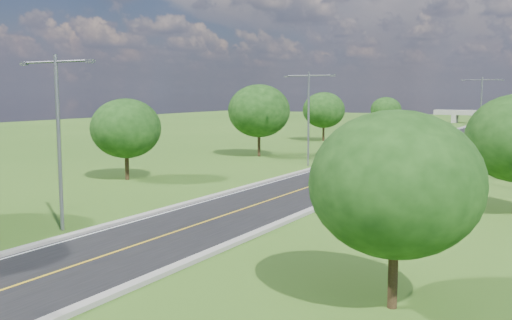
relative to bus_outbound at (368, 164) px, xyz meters
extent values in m
plane|color=#2E5417|center=(-3.20, 22.12, -1.60)|extent=(260.00, 260.00, 0.00)
cube|color=black|center=(-3.20, 28.12, -1.57)|extent=(8.00, 150.00, 0.06)
cube|color=gray|center=(-7.45, 28.12, -1.49)|extent=(0.50, 150.00, 0.22)
cube|color=gray|center=(1.05, 28.12, -1.49)|extent=(0.50, 150.00, 0.22)
cylinder|color=slate|center=(2.00, 0.12, -0.40)|extent=(0.08, 0.08, 2.40)
cube|color=white|center=(2.00, 0.09, 0.40)|extent=(0.55, 0.04, 0.70)
cube|color=gray|center=(-13.20, 102.12, -0.60)|extent=(1.20, 3.00, 2.00)
cube|color=gray|center=(-3.20, 102.12, 1.00)|extent=(30.00, 3.00, 1.20)
cylinder|color=slate|center=(-9.20, -25.88, 3.40)|extent=(0.22, 0.22, 10.00)
cylinder|color=slate|center=(-10.60, -25.88, 8.00)|extent=(2.80, 0.12, 0.12)
cylinder|color=slate|center=(-7.80, -25.88, 8.00)|extent=(2.80, 0.12, 0.12)
cube|color=slate|center=(-11.90, -25.88, 7.95)|extent=(0.50, 0.25, 0.18)
cube|color=slate|center=(-6.50, -25.88, 7.95)|extent=(0.50, 0.25, 0.18)
cylinder|color=slate|center=(-9.20, 7.12, 3.40)|extent=(0.22, 0.22, 10.00)
cylinder|color=slate|center=(-10.60, 7.12, 8.00)|extent=(2.80, 0.12, 0.12)
cylinder|color=slate|center=(-7.80, 7.12, 8.00)|extent=(2.80, 0.12, 0.12)
cube|color=slate|center=(-11.90, 7.12, 7.95)|extent=(0.50, 0.25, 0.18)
cube|color=slate|center=(-6.50, 7.12, 7.95)|extent=(0.50, 0.25, 0.18)
cylinder|color=slate|center=(2.80, 40.12, 3.40)|extent=(0.22, 0.22, 10.00)
cylinder|color=slate|center=(1.40, 40.12, 8.00)|extent=(2.80, 0.12, 0.12)
cylinder|color=slate|center=(4.20, 40.12, 8.00)|extent=(2.80, 0.12, 0.12)
cube|color=slate|center=(0.10, 40.12, 7.95)|extent=(0.50, 0.25, 0.18)
cube|color=slate|center=(5.50, 40.12, 7.95)|extent=(0.50, 0.25, 0.18)
cylinder|color=black|center=(-19.20, -9.88, -0.25)|extent=(0.36, 0.36, 2.70)
ellipsoid|color=black|center=(-19.20, -9.88, 3.05)|extent=(6.30, 6.30, 5.36)
cylinder|color=black|center=(-18.20, 12.12, 0.02)|extent=(0.36, 0.36, 3.24)
ellipsoid|color=black|center=(-18.20, 12.12, 3.98)|extent=(7.56, 7.56, 6.43)
cylinder|color=black|center=(-20.20, 36.12, -0.16)|extent=(0.36, 0.36, 2.88)
ellipsoid|color=black|center=(-20.20, 36.12, 3.36)|extent=(6.72, 6.72, 5.71)
cylinder|color=black|center=(-17.70, 60.12, -0.34)|extent=(0.36, 0.36, 2.52)
ellipsoid|color=black|center=(-17.70, 60.12, 2.74)|extent=(5.88, 5.88, 5.00)
cylinder|color=black|center=(10.80, -27.88, -0.25)|extent=(0.36, 0.36, 2.70)
ellipsoid|color=black|center=(10.80, -27.88, 3.05)|extent=(6.30, 6.30, 5.36)
imported|color=silver|center=(0.00, 0.00, 0.00)|extent=(3.88, 11.28, 3.08)
imported|color=white|center=(-6.22, 25.84, 0.14)|extent=(4.41, 12.32, 3.36)
camera|label=1|loc=(16.75, -47.90, 6.37)|focal=40.00mm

